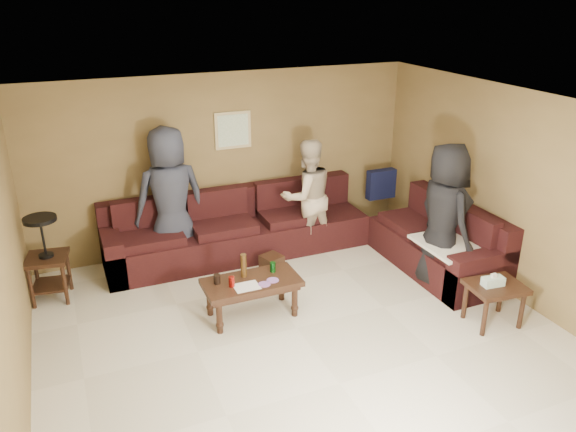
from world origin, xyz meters
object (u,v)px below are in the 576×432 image
(person_middle, at_px, (307,196))
(person_right, at_px, (444,216))
(coffee_table, at_px, (251,286))
(side_table_right, at_px, (495,290))
(person_left, at_px, (170,199))
(waste_bin, at_px, (272,266))
(sectional_sofa, at_px, (307,238))
(end_table_left, at_px, (47,257))

(person_middle, xyz_separation_m, person_right, (1.14, -1.56, 0.11))
(coffee_table, relative_size, side_table_right, 1.71)
(side_table_right, bearing_deg, person_left, 136.49)
(waste_bin, bearing_deg, sectional_sofa, 23.03)
(end_table_left, xyz_separation_m, side_table_right, (4.57, -2.51, -0.14))
(coffee_table, xyz_separation_m, person_left, (-0.54, 1.63, 0.58))
(sectional_sofa, xyz_separation_m, person_left, (-1.73, 0.57, 0.64))
(coffee_table, bearing_deg, side_table_right, -26.21)
(person_left, distance_m, person_middle, 1.89)
(coffee_table, height_order, person_middle, person_middle)
(coffee_table, bearing_deg, person_middle, 45.99)
(person_middle, bearing_deg, side_table_right, 110.53)
(person_left, xyz_separation_m, person_right, (3.01, -1.82, -0.04))
(coffee_table, height_order, person_left, person_left)
(end_table_left, bearing_deg, person_right, -18.01)
(person_right, bearing_deg, coffee_table, 88.61)
(side_table_right, distance_m, person_middle, 2.84)
(coffee_table, distance_m, end_table_left, 2.50)
(sectional_sofa, xyz_separation_m, waste_bin, (-0.63, -0.27, -0.18))
(waste_bin, bearing_deg, coffee_table, -125.03)
(coffee_table, relative_size, person_middle, 0.67)
(waste_bin, relative_size, person_middle, 0.18)
(waste_bin, height_order, person_right, person_right)
(end_table_left, distance_m, person_middle, 3.46)
(sectional_sofa, bearing_deg, waste_bin, -156.97)
(sectional_sofa, distance_m, person_middle, 0.60)
(side_table_right, distance_m, waste_bin, 2.77)
(person_left, bearing_deg, person_right, 142.59)
(person_middle, bearing_deg, sectional_sofa, 62.71)
(waste_bin, bearing_deg, side_table_right, -46.68)
(side_table_right, bearing_deg, end_table_left, 151.26)
(end_table_left, bearing_deg, person_middle, 1.11)
(sectional_sofa, bearing_deg, side_table_right, -60.91)
(coffee_table, bearing_deg, person_left, 108.36)
(person_right, bearing_deg, person_middle, 39.22)
(coffee_table, distance_m, person_left, 1.82)
(waste_bin, distance_m, person_left, 1.61)
(person_right, bearing_deg, person_left, 61.78)
(sectional_sofa, xyz_separation_m, coffee_table, (-1.19, -1.06, 0.06))
(sectional_sofa, xyz_separation_m, person_right, (1.28, -1.25, 0.60))
(waste_bin, bearing_deg, person_left, 142.82)
(sectional_sofa, height_order, person_right, person_right)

